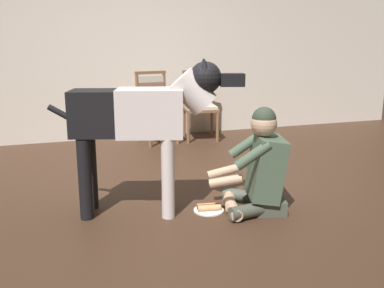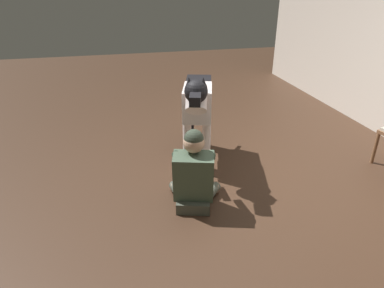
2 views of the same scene
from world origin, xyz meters
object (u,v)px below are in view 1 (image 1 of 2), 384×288
person_sitting_on_floor (260,169)px  hot_dog_on_plate (209,208)px  dining_chair_right_of_pair (199,101)px  dining_chair_left_of_pair (155,103)px  large_dog (142,117)px

person_sitting_on_floor → hot_dog_on_plate: person_sitting_on_floor is taller
dining_chair_right_of_pair → hot_dog_on_plate: dining_chair_right_of_pair is taller
dining_chair_left_of_pair → hot_dog_on_plate: size_ratio=3.89×
large_dog → hot_dog_on_plate: 0.93m
dining_chair_right_of_pair → hot_dog_on_plate: bearing=-108.1°
dining_chair_left_of_pair → large_dog: bearing=-105.9°
hot_dog_on_plate → large_dog: bearing=163.6°
dining_chair_left_of_pair → hot_dog_on_plate: 2.73m
dining_chair_left_of_pair → large_dog: large_dog is taller
dining_chair_right_of_pair → large_dog: bearing=-118.7°
person_sitting_on_floor → large_dog: (-0.91, 0.27, 0.44)m
hot_dog_on_plate → person_sitting_on_floor: bearing=-16.4°
large_dog → hot_dog_on_plate: bearing=-16.4°
dining_chair_left_of_pair → large_dog: size_ratio=0.66×
person_sitting_on_floor → dining_chair_right_of_pair: bearing=80.4°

